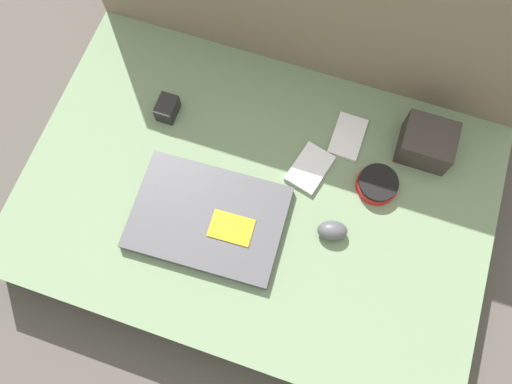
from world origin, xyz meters
TOP-DOWN VIEW (x-y plane):
  - ground_plane at (0.00, 0.00)m, footprint 8.00×8.00m
  - couch_seat at (0.00, 0.00)m, footprint 1.02×0.68m
  - laptop at (-0.08, -0.08)m, footprint 0.33×0.24m
  - computer_mouse at (0.18, -0.03)m, footprint 0.07×0.06m
  - speaker_puck at (0.24, 0.10)m, footprint 0.09×0.09m
  - phone_silver at (0.09, 0.09)m, footprint 0.09×0.12m
  - phone_black at (0.15, 0.20)m, footprint 0.07×0.11m
  - camera_pouch at (0.32, 0.22)m, footprint 0.11×0.10m
  - charger_brick at (-0.26, 0.13)m, footprint 0.04×0.06m

SIDE VIEW (x-z plane):
  - ground_plane at x=0.00m, z-range 0.00..0.00m
  - couch_seat at x=0.00m, z-range 0.00..0.15m
  - phone_black at x=0.15m, z-range 0.15..0.16m
  - phone_silver at x=0.09m, z-range 0.15..0.16m
  - laptop at x=-0.08m, z-range 0.15..0.18m
  - speaker_puck at x=0.24m, z-range 0.15..0.18m
  - computer_mouse at x=0.18m, z-range 0.15..0.19m
  - charger_brick at x=-0.26m, z-range 0.15..0.19m
  - camera_pouch at x=0.32m, z-range 0.15..0.23m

